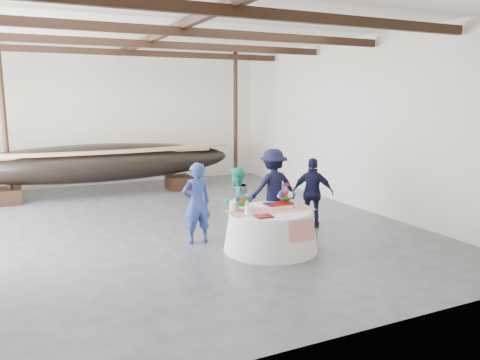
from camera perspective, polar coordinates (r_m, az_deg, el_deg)
name	(u,v)px	position (r m, az deg, el deg)	size (l,w,h in m)	color
floor	(174,224)	(11.21, -8.08, -5.29)	(10.00, 12.00, 0.01)	#3D3D42
wall_back	(120,118)	(16.66, -14.47, 7.33)	(10.00, 0.02, 4.50)	silver
wall_front	(327,159)	(5.41, 10.57, 2.51)	(10.00, 0.02, 4.50)	silver
wall_right	(348,123)	(13.19, 13.03, 6.76)	(0.02, 12.00, 4.50)	silver
ceiling	(169,26)	(10.93, -8.69, 18.11)	(10.00, 12.00, 0.01)	white
pavilion_structure	(160,52)	(11.56, -9.69, 15.15)	(9.80, 11.76, 4.50)	black
longboat_display	(99,163)	(14.72, -16.86, 2.04)	(8.41, 1.68, 1.58)	black
banquet_table	(271,230)	(9.19, 3.75, -6.09)	(1.84, 1.84, 0.79)	silver
tabletop_items	(265,201)	(9.18, 3.08, -2.60)	(1.74, 0.95, 0.40)	red
guest_woman_blue	(197,203)	(9.54, -5.30, -2.81)	(0.61, 0.40, 1.66)	navy
guest_woman_teal	(236,201)	(10.08, -0.47, -2.61)	(0.72, 0.56, 1.47)	#20A983
guest_man_left	(273,187)	(10.82, 4.06, -0.91)	(1.15, 0.66, 1.79)	black
guest_man_right	(313,193)	(10.78, 8.87, -1.57)	(0.94, 0.39, 1.60)	black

